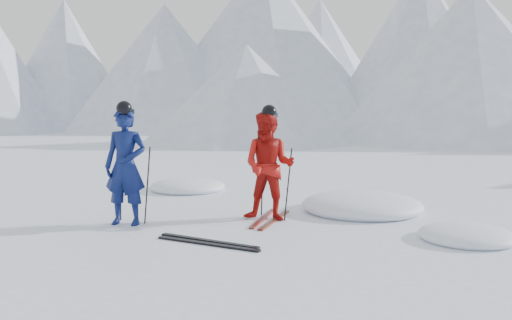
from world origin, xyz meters
The scene contains 12 objects.
ground centered at (0.00, 0.00, 0.00)m, with size 160.00×160.00×0.00m, color white.
skier_blue centered at (-3.39, -0.67, 0.99)m, with size 0.72×0.47×1.97m, color #0D1850.
skier_red centered at (-1.59, 0.98, 0.95)m, with size 0.93×0.72×1.91m, color #AE130D.
pole_blue_left centered at (-3.69, -0.52, 0.66)m, with size 0.02×0.02×1.31m, color black.
pole_blue_right centered at (-3.14, -0.42, 0.66)m, with size 0.02×0.02×1.31m, color black.
pole_red_left centered at (-1.89, 1.23, 0.64)m, with size 0.02×0.02×1.27m, color black.
pole_red_right centered at (-1.29, 1.13, 0.64)m, with size 0.02×0.02×1.27m, color black.
ski_worn_left centered at (-1.71, 0.98, 0.01)m, with size 0.09×1.70×0.03m, color black.
ski_worn_right centered at (-1.47, 0.98, 0.01)m, with size 0.09×1.70×0.03m, color black.
ski_loose_a centered at (-1.48, -0.84, 0.01)m, with size 0.09×1.70×0.03m, color black.
ski_loose_b centered at (-1.38, -0.99, 0.01)m, with size 0.09×1.70×0.03m, color black.
snow_lumps centered at (-1.52, 2.52, 0.00)m, with size 8.33×3.10×0.51m.
Camera 1 is at (3.47, -6.91, 1.96)m, focal length 38.00 mm.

